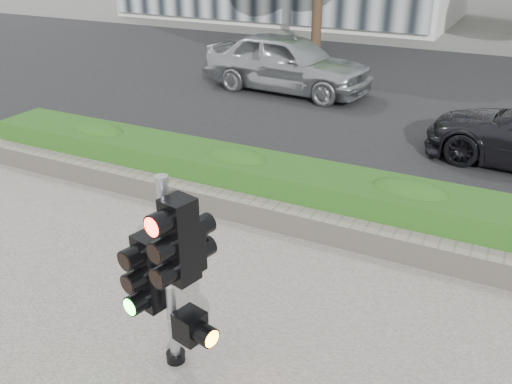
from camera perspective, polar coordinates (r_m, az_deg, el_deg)
ground at (r=6.38m, az=-3.67°, el=-11.72°), size 120.00×120.00×0.00m
road at (r=15.08m, az=16.16°, el=9.76°), size 60.00×13.00×0.02m
curb at (r=8.81m, az=6.71°, el=-0.21°), size 60.00×0.25×0.12m
stone_wall at (r=7.70m, az=3.44°, el=-2.87°), size 12.00×0.32×0.34m
hedge at (r=8.16m, az=5.32°, el=0.12°), size 12.00×1.00×0.68m
traffic_signal at (r=5.01m, az=-8.75°, el=-7.71°), size 0.73×0.58×2.00m
car_silver at (r=14.71m, az=3.35°, el=13.44°), size 4.64×2.17×1.53m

